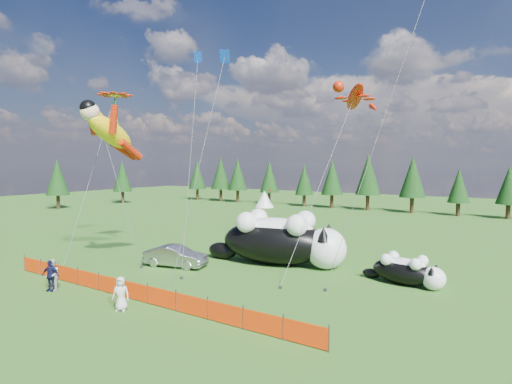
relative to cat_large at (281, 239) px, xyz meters
The scene contains 15 objects.
ground 8.62m from the cat_large, 110.02° to the right, with size 160.00×160.00×0.00m, color #143C0B.
safety_fence 11.36m from the cat_large, 104.80° to the right, with size 22.06×0.06×1.10m.
tree_line 37.26m from the cat_large, 94.44° to the left, with size 90.00×4.00×8.00m, color black, non-canonical shape.
festival_tents 33.10m from the cat_large, 75.80° to the left, with size 50.00×3.20×2.80m, color white, non-canonical shape.
cat_large is the anchor object (origin of this frame).
cat_small 8.81m from the cat_large, ahead, with size 5.04×2.33×1.83m.
car 7.62m from the cat_large, 142.76° to the right, with size 1.56×4.48×1.48m, color #A2A2A6.
spectator_b 14.81m from the cat_large, 123.63° to the right, with size 0.88×0.52×1.82m, color beige.
spectator_c 14.91m from the cat_large, 123.40° to the right, with size 1.05×0.54×1.79m, color black.
spectator_e 12.54m from the cat_large, 100.45° to the right, with size 0.83×0.54×1.71m, color beige.
superhero_kite 14.03m from the cat_large, 142.55° to the right, with size 5.23×5.56×11.72m.
gecko_kite 11.75m from the cat_large, 45.03° to the left, with size 5.02×12.07×15.05m.
flower_kite 17.02m from the cat_large, 161.38° to the right, with size 3.72×7.79×14.13m.
diamond_kite_a 13.77m from the cat_large, 152.60° to the right, with size 2.51×4.55×15.87m.
diamond_kite_c 13.05m from the cat_large, 84.69° to the right, with size 2.94×2.29×13.62m.
Camera 1 is at (16.63, -17.09, 7.25)m, focal length 28.00 mm.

